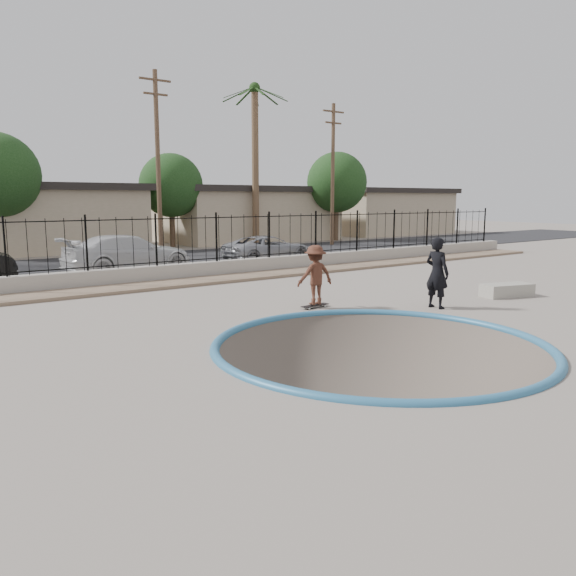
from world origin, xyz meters
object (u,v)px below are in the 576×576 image
Objects in this scene: car_c at (128,253)px; videographer at (437,273)px; concrete_ledge at (507,290)px; car_d at (268,248)px; skater at (315,278)px; skateboard at (315,305)px.

videographer is at bearing -166.08° from car_c.
concrete_ledge is 0.30× the size of car_c.
videographer is at bearing 164.50° from car_d.
car_c is at bearing 87.32° from car_d.
car_c reaches higher than car_d.
videographer reaches higher than car_c.
videographer is (2.70, -2.04, 0.16)m from skater.
skater is 3.38m from videographer.
skater reaches higher than car_d.
skateboard is (0.00, 0.00, -0.77)m from skater.
car_c is (-4.11, 12.44, -0.19)m from videographer.
concrete_ledge reaches higher than skateboard.
videographer reaches higher than car_d.
skateboard is 3.50m from videographer.
car_c is at bearing -73.14° from skater.
skateboard is 0.21× the size of car_d.
skateboard is 0.58× the size of concrete_ledge.
concrete_ledge is at bearing -153.83° from car_c.
videographer is at bearing 178.18° from concrete_ledge.
skater is 10.50m from car_c.
skater is 1.80× the size of skateboard.
skater is 0.84× the size of videographer.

